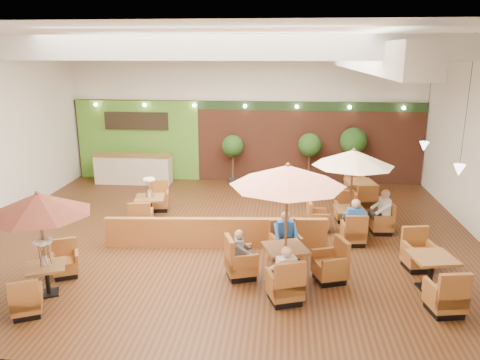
# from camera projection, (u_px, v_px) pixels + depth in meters

# --- Properties ---
(room) EXTENTS (14.04, 14.00, 5.52)m
(room) POSITION_uv_depth(u_px,v_px,m) (241.00, 103.00, 13.65)
(room) COLOR #381E0F
(room) RESTS_ON ground
(service_counter) EXTENTS (3.00, 0.75, 1.18)m
(service_counter) POSITION_uv_depth(u_px,v_px,m) (134.00, 169.00, 18.61)
(service_counter) COLOR beige
(service_counter) RESTS_ON ground
(booth_divider) EXTENTS (5.91, 0.66, 0.82)m
(booth_divider) POSITION_uv_depth(u_px,v_px,m) (216.00, 233.00, 12.49)
(booth_divider) COLOR brown
(booth_divider) RESTS_ON ground
(table_0) EXTENTS (2.15, 2.44, 2.34)m
(table_0) POSITION_uv_depth(u_px,v_px,m) (40.00, 217.00, 9.68)
(table_0) COLOR brown
(table_0) RESTS_ON ground
(table_1) EXTENTS (2.87, 2.87, 2.77)m
(table_1) POSITION_uv_depth(u_px,v_px,m) (287.00, 202.00, 10.32)
(table_1) COLOR brown
(table_1) RESTS_ON ground
(table_2) EXTENTS (2.47, 2.47, 2.50)m
(table_2) POSITION_uv_depth(u_px,v_px,m) (352.00, 175.00, 13.20)
(table_2) COLOR brown
(table_2) RESTS_ON ground
(table_3) EXTENTS (1.01, 2.68, 1.55)m
(table_3) POSITION_uv_depth(u_px,v_px,m) (150.00, 205.00, 14.46)
(table_3) COLOR brown
(table_3) RESTS_ON ground
(table_4) EXTENTS (1.04, 2.75, 1.00)m
(table_4) POSITION_uv_depth(u_px,v_px,m) (431.00, 273.00, 10.27)
(table_4) COLOR brown
(table_4) RESTS_ON ground
(table_5) EXTENTS (1.04, 2.79, 1.02)m
(table_5) POSITION_uv_depth(u_px,v_px,m) (359.00, 193.00, 16.13)
(table_5) COLOR brown
(table_5) RESTS_ON ground
(topiary_0) EXTENTS (0.85, 0.85, 1.97)m
(topiary_0) POSITION_uv_depth(u_px,v_px,m) (233.00, 148.00, 18.20)
(topiary_0) COLOR black
(topiary_0) RESTS_ON ground
(topiary_1) EXTENTS (0.90, 0.90, 2.10)m
(topiary_1) POSITION_uv_depth(u_px,v_px,m) (310.00, 147.00, 17.91)
(topiary_1) COLOR black
(topiary_1) RESTS_ON ground
(topiary_2) EXTENTS (1.00, 1.00, 2.33)m
(topiary_2) POSITION_uv_depth(u_px,v_px,m) (353.00, 143.00, 17.71)
(topiary_2) COLOR black
(topiary_2) RESTS_ON ground
(diner_0) EXTENTS (0.45, 0.41, 0.81)m
(diner_0) POSITION_uv_depth(u_px,v_px,m) (285.00, 268.00, 9.64)
(diner_0) COLOR silver
(diner_0) RESTS_ON ground
(diner_1) EXTENTS (0.43, 0.37, 0.82)m
(diner_1) POSITION_uv_depth(u_px,v_px,m) (286.00, 232.00, 11.59)
(diner_1) COLOR #295CB2
(diner_1) RESTS_ON ground
(diner_2) EXTENTS (0.32, 0.37, 0.71)m
(diner_2) POSITION_uv_depth(u_px,v_px,m) (241.00, 248.00, 10.72)
(diner_2) COLOR slate
(diner_2) RESTS_ON ground
(diner_3) EXTENTS (0.42, 0.34, 0.85)m
(diner_3) POSITION_uv_depth(u_px,v_px,m) (355.00, 217.00, 12.57)
(diner_3) COLOR #295CB2
(diner_3) RESTS_ON ground
(diner_4) EXTENTS (0.36, 0.44, 0.86)m
(diner_4) POSITION_uv_depth(u_px,v_px,m) (383.00, 208.00, 13.36)
(diner_4) COLOR silver
(diner_4) RESTS_ON ground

